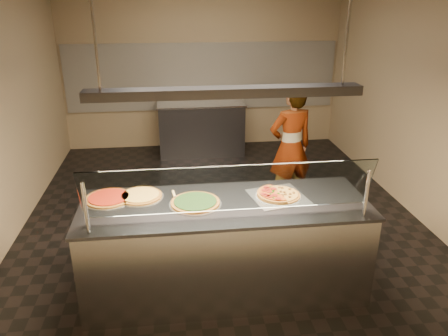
{
  "coord_description": "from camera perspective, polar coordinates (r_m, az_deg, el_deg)",
  "views": [
    {
      "loc": [
        -0.59,
        -4.99,
        2.71
      ],
      "look_at": [
        -0.08,
        -0.81,
        1.02
      ],
      "focal_mm": 35.0,
      "sensor_mm": 36.0,
      "label": 1
    }
  ],
  "objects": [
    {
      "name": "pizza_cheese",
      "position": [
        4.17,
        -10.85,
        -3.55
      ],
      "size": [
        0.43,
        0.43,
        0.03
      ],
      "color": "silver",
      "rests_on": "serving_counter"
    },
    {
      "name": "worker",
      "position": [
        5.77,
        8.68,
        2.69
      ],
      "size": [
        0.69,
        0.53,
        1.67
      ],
      "primitive_type": "imported",
      "rotation": [
        0.0,
        0.0,
        3.38
      ],
      "color": "#232327",
      "rests_on": "ground"
    },
    {
      "name": "perforated_tray",
      "position": [
        4.14,
        7.07,
        -3.64
      ],
      "size": [
        0.57,
        0.57,
        0.01
      ],
      "color": "silver",
      "rests_on": "serving_counter"
    },
    {
      "name": "ground",
      "position": [
        5.71,
        -0.22,
        -6.55
      ],
      "size": [
        5.0,
        6.0,
        0.02
      ],
      "primitive_type": "cube",
      "color": "black",
      "rests_on": "ground"
    },
    {
      "name": "tile_band",
      "position": [
        8.11,
        -2.8,
        11.85
      ],
      "size": [
        4.9,
        0.02,
        1.2
      ],
      "primitive_type": "cube",
      "color": "silver",
      "rests_on": "wall_back"
    },
    {
      "name": "half_pizza_pepperoni",
      "position": [
        4.11,
        5.78,
        -3.38
      ],
      "size": [
        0.27,
        0.43,
        0.05
      ],
      "color": "brown",
      "rests_on": "perforated_tray"
    },
    {
      "name": "heat_lamp_housing",
      "position": [
        3.65,
        0.15,
        9.87
      ],
      "size": [
        2.3,
        0.18,
        0.08
      ],
      "primitive_type": "cube",
      "color": "#38383D",
      "rests_on": "ceiling"
    },
    {
      "name": "pizza_spatula",
      "position": [
        4.09,
        -5.96,
        -3.6
      ],
      "size": [
        0.19,
        0.23,
        0.02
      ],
      "color": "#B7B7BC",
      "rests_on": "pizza_spinach"
    },
    {
      "name": "wall_right",
      "position": [
        6.0,
        24.58,
        8.29
      ],
      "size": [
        0.02,
        6.0,
        3.0
      ],
      "primitive_type": "cube",
      "color": "#927C5E",
      "rests_on": "ground"
    },
    {
      "name": "lamp_rod_right",
      "position": [
        3.83,
        15.96,
        17.89
      ],
      "size": [
        0.02,
        0.02,
        1.01
      ],
      "primitive_type": "cylinder",
      "color": "#B7B7BC",
      "rests_on": "ceiling"
    },
    {
      "name": "sneeze_guard",
      "position": [
        3.55,
        0.84,
        -2.8
      ],
      "size": [
        2.39,
        0.18,
        0.54
      ],
      "color": "#B7B7BC",
      "rests_on": "serving_counter"
    },
    {
      "name": "wall_back",
      "position": [
        8.11,
        -2.84,
        13.27
      ],
      "size": [
        5.0,
        0.02,
        3.0
      ],
      "primitive_type": "cube",
      "color": "#927C5E",
      "rests_on": "ground"
    },
    {
      "name": "prep_table",
      "position": [
        7.88,
        -2.99,
        5.31
      ],
      "size": [
        1.52,
        0.74,
        0.93
      ],
      "color": "#38383D",
      "rests_on": "ground"
    },
    {
      "name": "pizza_spinach",
      "position": [
        3.98,
        -3.78,
        -4.47
      ],
      "size": [
        0.48,
        0.48,
        0.03
      ],
      "color": "silver",
      "rests_on": "serving_counter"
    },
    {
      "name": "lamp_rod_left",
      "position": [
        3.59,
        -16.7,
        17.6
      ],
      "size": [
        0.02,
        0.02,
        1.01
      ],
      "primitive_type": "cylinder",
      "color": "#B7B7BC",
      "rests_on": "ceiling"
    },
    {
      "name": "serving_counter",
      "position": [
        4.21,
        0.13,
        -10.28
      ],
      "size": [
        2.63,
        0.94,
        0.93
      ],
      "color": "#B7B7BC",
      "rests_on": "ground"
    },
    {
      "name": "wall_front",
      "position": [
        2.39,
        8.43,
        -8.72
      ],
      "size": [
        5.0,
        0.02,
        3.0
      ],
      "primitive_type": "cube",
      "color": "#927C5E",
      "rests_on": "ground"
    },
    {
      "name": "pizza_tomato",
      "position": [
        4.19,
        -14.82,
        -3.78
      ],
      "size": [
        0.46,
        0.46,
        0.03
      ],
      "color": "silver",
      "rests_on": "serving_counter"
    },
    {
      "name": "half_pizza_sausage",
      "position": [
        4.16,
        8.38,
        -3.3
      ],
      "size": [
        0.27,
        0.43,
        0.04
      ],
      "color": "brown",
      "rests_on": "perforated_tray"
    }
  ]
}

